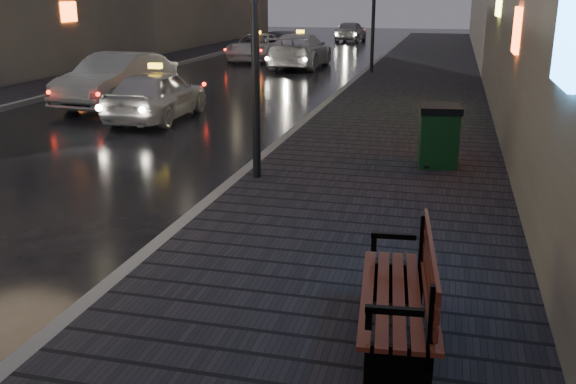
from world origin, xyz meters
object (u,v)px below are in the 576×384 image
(car_left_mid, at_px, (117,80))
(trash_bin, at_px, (439,135))
(taxi_near, at_px, (157,94))
(taxi_mid, at_px, (300,50))
(taxi_far, at_px, (257,47))
(bench, at_px, (407,293))
(car_far, at_px, (351,31))

(car_left_mid, bearing_deg, trash_bin, -25.52)
(taxi_near, distance_m, car_left_mid, 2.84)
(taxi_mid, bearing_deg, taxi_far, -42.83)
(trash_bin, height_order, taxi_far, taxi_far)
(car_left_mid, relative_size, taxi_mid, 0.89)
(trash_bin, distance_m, taxi_far, 21.62)
(bench, xyz_separation_m, taxi_mid, (-6.48, 23.44, 0.11))
(taxi_mid, bearing_deg, car_left_mid, 75.56)
(trash_bin, xyz_separation_m, taxi_far, (-9.38, 19.47, -0.06))
(taxi_far, bearing_deg, bench, -69.01)
(bench, distance_m, taxi_far, 27.66)
(taxi_mid, height_order, taxi_far, taxi_mid)
(bench, height_order, taxi_near, taxi_near)
(trash_bin, height_order, car_left_mid, car_left_mid)
(taxi_near, relative_size, taxi_mid, 0.76)
(trash_bin, distance_m, car_left_mid, 11.00)
(car_left_mid, distance_m, car_far, 28.19)
(bench, height_order, taxi_mid, taxi_mid)
(taxi_near, relative_size, car_left_mid, 0.85)
(taxi_near, height_order, taxi_far, taxi_near)
(trash_bin, bearing_deg, taxi_near, 147.24)
(bench, relative_size, taxi_near, 0.50)
(taxi_mid, bearing_deg, trash_bin, 111.43)
(car_left_mid, height_order, taxi_far, car_left_mid)
(taxi_mid, distance_m, taxi_far, 3.84)
(trash_bin, relative_size, car_far, 0.27)
(bench, relative_size, taxi_far, 0.42)
(car_far, bearing_deg, taxi_near, 92.06)
(taxi_near, bearing_deg, trash_bin, 152.23)
(taxi_far, height_order, car_far, car_far)
(taxi_near, relative_size, taxi_far, 0.84)
(taxi_mid, height_order, car_far, taxi_mid)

